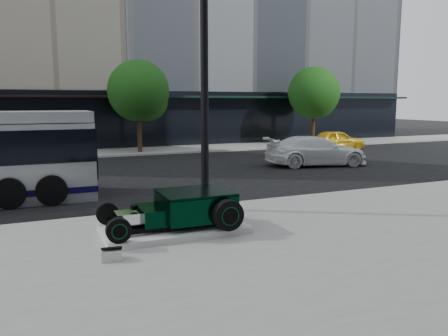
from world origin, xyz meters
name	(u,v)px	position (x,y,z in m)	size (l,w,h in m)	color
ground	(195,195)	(0.00, 0.00, 0.00)	(120.00, 120.00, 0.00)	black
sidewalk_far	(121,152)	(0.00, 14.00, 0.06)	(70.00, 4.00, 0.12)	gray
street_trees	(141,93)	(1.15, 13.07, 3.77)	(29.80, 3.80, 5.70)	black
display_plinth	(174,229)	(-2.10, -4.35, 0.20)	(3.40, 1.80, 0.15)	silver
hot_rod	(187,207)	(-1.76, -4.35, 0.70)	(3.22, 2.00, 0.81)	black
info_plaque	(112,254)	(-3.79, -5.69, 0.24)	(0.44, 0.35, 0.31)	silver
lamppost	(205,91)	(-0.60, -2.57, 3.52)	(0.40, 0.40, 7.36)	black
white_sedan	(316,151)	(8.12, 4.29, 0.75)	(2.11, 5.20, 1.51)	white
yellow_taxi	(337,140)	(14.01, 10.18, 0.66)	(1.56, 3.88, 1.32)	yellow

